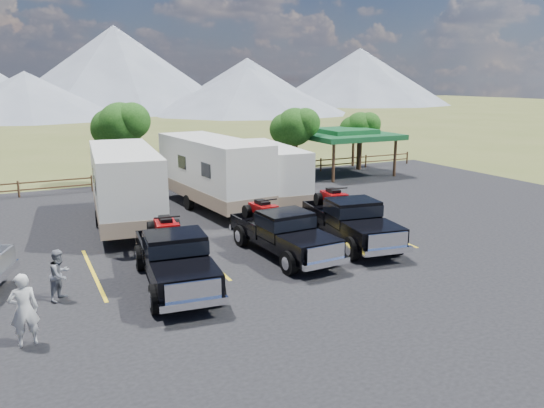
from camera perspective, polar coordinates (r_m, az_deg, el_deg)
name	(u,v)px	position (r m, az deg, el deg)	size (l,w,h in m)	color
ground	(301,285)	(17.63, 3.17, -8.65)	(320.00, 320.00, 0.00)	#4D5725
asphalt_lot	(262,257)	(20.13, -1.03, -5.75)	(44.00, 34.00, 0.04)	black
stall_lines	(252,249)	(20.98, -2.20, -4.89)	(12.12, 5.50, 0.01)	gold
tree_ne_a	(294,127)	(35.73, 2.44, 8.27)	(3.11, 2.92, 4.76)	black
tree_ne_b	(360,128)	(39.79, 9.42, 8.10)	(2.77, 2.59, 4.27)	black
tree_north	(120,126)	(33.91, -16.00, 8.11)	(3.46, 3.24, 5.25)	black
rail_fence	(189,174)	(34.76, -8.97, 3.20)	(36.12, 0.12, 1.00)	#513422
pavilion	(345,135)	(37.87, 7.84, 7.39)	(6.20, 6.20, 3.22)	#513422
mountain_range	(6,73)	(120.22, -26.67, 12.50)	(209.00, 71.00, 20.00)	slate
rig_left	(174,256)	(17.50, -10.46, -5.53)	(2.62, 6.17, 2.00)	black
rig_center	(282,231)	(20.11, 1.09, -2.92)	(2.30, 5.89, 1.93)	black
rig_right	(350,219)	(21.88, 8.35, -1.58)	(2.82, 6.33, 2.04)	black
trailer_left	(125,186)	(24.75, -15.52, 1.86)	(3.51, 10.23, 3.54)	silver
trailer_center	(213,172)	(27.42, -6.37, 3.42)	(3.47, 10.45, 3.61)	silver
trailer_right	(267,173)	(28.46, -0.54, 3.34)	(3.03, 9.02, 3.12)	silver
person_a	(24,310)	(14.78, -25.14, -10.25)	(0.69, 0.46, 1.90)	silver
person_b	(60,275)	(17.35, -21.85, -7.06)	(0.77, 0.60, 1.58)	slate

